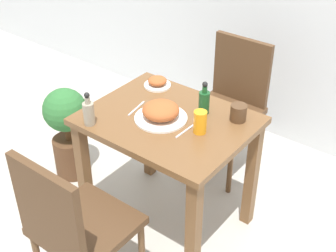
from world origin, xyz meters
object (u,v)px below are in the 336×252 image
Objects in this scene: drink_cup at (238,113)px; condiment_bottle at (89,112)px; side_plate at (157,82)px; potted_plant_left at (67,128)px; chair_far at (231,100)px; sauce_bottle at (204,101)px; juice_glass at (200,122)px; chair_near at (73,225)px; food_plate at (161,112)px.

condiment_bottle is (-0.58, -0.50, 0.03)m from drink_cup.
side_plate reaches higher than potted_plant_left.
chair_far is 0.64m from sauce_bottle.
sauce_bottle is (-0.09, 0.17, 0.01)m from juice_glass.
juice_glass is 0.65× the size of condiment_bottle.
potted_plant_left is (-1.01, -0.03, -0.43)m from juice_glass.
chair_near reaches higher than food_plate.
chair_near is 1.00m from side_plate.
side_plate is at bearing -116.74° from chair_far.
food_plate is at bearing -126.49° from sauce_bottle.
sauce_bottle is at bearing 53.51° from food_plate.
drink_cup is at bearing 14.33° from sauce_bottle.
chair_near is 1.40× the size of potted_plant_left.
chair_near reaches higher than side_plate.
chair_far is 10.14× the size of drink_cup.
sauce_bottle reaches higher than chair_far.
chair_far reaches higher than side_plate.
drink_cup is at bearing 12.37° from potted_plant_left.
potted_plant_left is at bearing -167.63° from drink_cup.
potted_plant_left is at bearing -168.03° from sauce_bottle.
condiment_bottle reaches higher than drink_cup.
food_plate is 0.24m from sauce_bottle.
juice_glass is at bearing -107.17° from chair_near.
juice_glass is (0.23, -0.71, 0.28)m from chair_far.
condiment_bottle is 0.29× the size of potted_plant_left.
chair_near is 5.73× the size of side_plate.
chair_far is 4.89× the size of sauce_bottle.
side_plate is (-0.25, 0.94, 0.25)m from chair_near.
chair_near reaches higher than drink_cup.
side_plate is 1.77× the size of drink_cup.
chair_far is 0.58m from side_plate.
juice_glass is at bearing -62.06° from sauce_bottle.
food_plate is 1.50× the size of sauce_bottle.
potted_plant_left is (-0.78, -0.74, -0.15)m from chair_far.
drink_cup is (0.56, -0.03, 0.02)m from side_plate.
juice_glass is 1.10m from potted_plant_left.
drink_cup is at bearing -56.87° from chair_far.
sauce_bottle reaches higher than chair_near.
chair_near is 3.26× the size of food_plate.
sauce_bottle is at bearing 117.94° from juice_glass.
condiment_bottle is at bearing -26.30° from potted_plant_left.
chair_near is at bearing -74.87° from side_plate.
chair_far is at bearing 90.17° from food_plate.
juice_glass is 0.19× the size of potted_plant_left.
condiment_bottle is (-0.28, 0.41, 0.29)m from chair_near.
food_plate is at bearing -174.15° from juice_glass.
condiment_bottle reaches higher than juice_glass.
drink_cup is 0.75× the size of juice_glass.
chair_near is 1.41m from chair_far.
condiment_bottle is at bearing -135.14° from food_plate.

